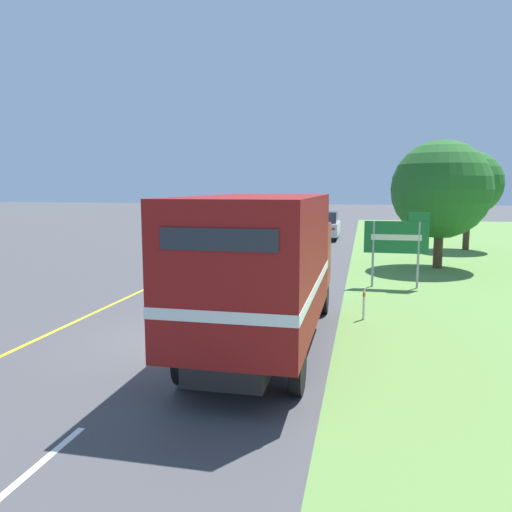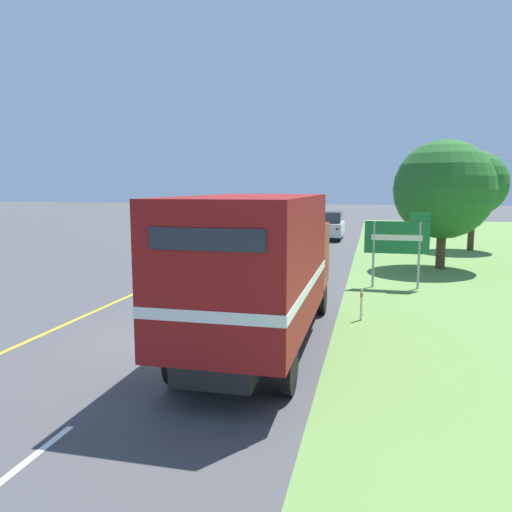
{
  "view_description": "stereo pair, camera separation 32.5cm",
  "coord_description": "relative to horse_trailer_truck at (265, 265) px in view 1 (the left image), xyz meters",
  "views": [
    {
      "loc": [
        4.34,
        -11.59,
        3.85
      ],
      "look_at": [
        0.3,
        7.0,
        1.2
      ],
      "focal_mm": 35.0,
      "sensor_mm": 36.0,
      "label": 1
    },
    {
      "loc": [
        4.66,
        -11.52,
        3.85
      ],
      "look_at": [
        0.3,
        7.0,
        1.2
      ],
      "focal_mm": 35.0,
      "sensor_mm": 36.0,
      "label": 2
    }
  ],
  "objects": [
    {
      "name": "centre_dash_mid_b",
      "position": [
        -2.1,
        13.99,
        -2.03
      ],
      "size": [
        0.12,
        2.6,
        0.01
      ],
      "primitive_type": "cube",
      "color": "white",
      "rests_on": "ground"
    },
    {
      "name": "roadside_tree_mid",
      "position": [
        8.37,
        21.18,
        1.99
      ],
      "size": [
        3.91,
        3.91,
        5.99
      ],
      "color": "#4C3823",
      "rests_on": "ground"
    },
    {
      "name": "roadside_tree_near",
      "position": [
        5.7,
        13.51,
        1.68
      ],
      "size": [
        4.58,
        4.58,
        6.01
      ],
      "color": "#4C3823",
      "rests_on": "ground"
    },
    {
      "name": "centre_dash_near",
      "position": [
        -2.1,
        0.79,
        -2.03
      ],
      "size": [
        0.12,
        2.6,
        0.01
      ],
      "primitive_type": "cube",
      "color": "white",
      "rests_on": "ground"
    },
    {
      "name": "centre_dash_mid_a",
      "position": [
        -2.1,
        7.39,
        -2.03
      ],
      "size": [
        0.12,
        2.6,
        0.01
      ],
      "primitive_type": "cube",
      "color": "white",
      "rests_on": "ground"
    },
    {
      "name": "lead_car_white",
      "position": [
        -3.9,
        14.25,
        -1.13
      ],
      "size": [
        1.8,
        4.01,
        1.75
      ],
      "color": "black",
      "rests_on": "ground"
    },
    {
      "name": "highway_sign",
      "position": [
        3.49,
        8.27,
        -0.15
      ],
      "size": [
        2.39,
        0.09,
        2.9
      ],
      "color": "#9E9EA3",
      "rests_on": "ground"
    },
    {
      "name": "delineator_post",
      "position": [
        2.3,
        3.21,
        -1.52
      ],
      "size": [
        0.08,
        0.08,
        0.95
      ],
      "color": "white",
      "rests_on": "ground"
    },
    {
      "name": "edge_line_yellow",
      "position": [
        -5.8,
        16.08,
        -2.03
      ],
      "size": [
        0.12,
        64.66,
        0.01
      ],
      "primitive_type": "cube",
      "color": "yellow",
      "rests_on": "ground"
    },
    {
      "name": "ground_plane",
      "position": [
        -2.1,
        0.3,
        -2.03
      ],
      "size": [
        200.0,
        200.0,
        0.0
      ],
      "primitive_type": "plane",
      "color": "#444447"
    },
    {
      "name": "centre_dash_nearest",
      "position": [
        -2.1,
        -5.81,
        -2.03
      ],
      "size": [
        0.12,
        2.6,
        0.01
      ],
      "primitive_type": "cube",
      "color": "white",
      "rests_on": "ground"
    },
    {
      "name": "centre_dash_far",
      "position": [
        -2.1,
        20.59,
        -2.03
      ],
      "size": [
        0.12,
        2.6,
        0.01
      ],
      "primitive_type": "cube",
      "color": "white",
      "rests_on": "ground"
    },
    {
      "name": "horse_trailer_truck",
      "position": [
        0.0,
        0.0,
        0.0
      ],
      "size": [
        2.6,
        8.27,
        3.65
      ],
      "color": "black",
      "rests_on": "ground"
    },
    {
      "name": "lead_car_white_ahead",
      "position": [
        -4.19,
        38.36,
        -1.01
      ],
      "size": [
        1.8,
        4.61,
        2.04
      ],
      "color": "black",
      "rests_on": "ground"
    },
    {
      "name": "centre_dash_farthest",
      "position": [
        -2.1,
        27.19,
        -2.03
      ],
      "size": [
        0.12,
        2.6,
        0.01
      ],
      "primitive_type": "cube",
      "color": "white",
      "rests_on": "ground"
    },
    {
      "name": "lead_car_silver_ahead",
      "position": [
        -0.48,
        25.58,
        -1.01
      ],
      "size": [
        1.8,
        4.38,
        2.05
      ],
      "color": "black",
      "rests_on": "ground"
    }
  ]
}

